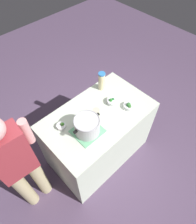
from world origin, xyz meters
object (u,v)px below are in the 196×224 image
(lemonade_pitcher, at_px, (102,81))
(person_cook, at_px, (19,166))
(mason_jar, at_px, (96,113))
(broccoli_bowl_back, at_px, (112,101))
(broccoli_bowl_front, at_px, (62,126))
(broccoli_bowl_center, at_px, (129,106))
(cooking_pot, at_px, (87,126))

(lemonade_pitcher, height_order, person_cook, person_cook)
(mason_jar, xyz_separation_m, broccoli_bowl_back, (-0.28, -0.02, -0.03))
(lemonade_pitcher, height_order, mason_jar, lemonade_pitcher)
(person_cook, bearing_deg, broccoli_bowl_back, 176.43)
(broccoli_bowl_front, distance_m, broccoli_bowl_center, 0.80)
(cooking_pot, xyz_separation_m, broccoli_bowl_front, (0.16, -0.23, -0.08))
(lemonade_pitcher, height_order, broccoli_bowl_back, lemonade_pitcher)
(mason_jar, distance_m, broccoli_bowl_back, 0.28)
(cooking_pot, height_order, broccoli_bowl_center, cooking_pot)
(mason_jar, distance_m, broccoli_bowl_front, 0.41)
(broccoli_bowl_back, bearing_deg, broccoli_bowl_center, 114.88)
(cooking_pot, xyz_separation_m, person_cook, (0.73, -0.17, -0.12))
(mason_jar, xyz_separation_m, broccoli_bowl_center, (-0.36, 0.17, -0.03))
(lemonade_pitcher, height_order, broccoli_bowl_front, lemonade_pitcher)
(lemonade_pitcher, xyz_separation_m, person_cook, (1.30, 0.19, -0.14))
(cooking_pot, distance_m, person_cook, 0.76)
(broccoli_bowl_front, xyz_separation_m, broccoli_bowl_center, (-0.74, 0.32, 0.00))
(lemonade_pitcher, distance_m, mason_jar, 0.46)
(broccoli_bowl_back, relative_size, person_cook, 0.08)
(person_cook, bearing_deg, mason_jar, 174.40)
(cooking_pot, bearing_deg, person_cook, -13.26)
(lemonade_pitcher, relative_size, mason_jar, 2.21)
(mason_jar, xyz_separation_m, broccoli_bowl_front, (0.37, -0.15, -0.03))
(cooking_pot, relative_size, lemonade_pitcher, 1.39)
(mason_jar, bearing_deg, broccoli_bowl_front, -22.35)
(lemonade_pitcher, relative_size, person_cook, 0.15)
(broccoli_bowl_center, xyz_separation_m, person_cook, (1.31, -0.26, -0.05))
(cooking_pot, bearing_deg, broccoli_bowl_front, -54.99)
(broccoli_bowl_front, height_order, broccoli_bowl_back, broccoli_bowl_back)
(broccoli_bowl_back, distance_m, person_cook, 1.22)
(lemonade_pitcher, bearing_deg, broccoli_bowl_back, 73.32)
(broccoli_bowl_center, bearing_deg, mason_jar, -24.79)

